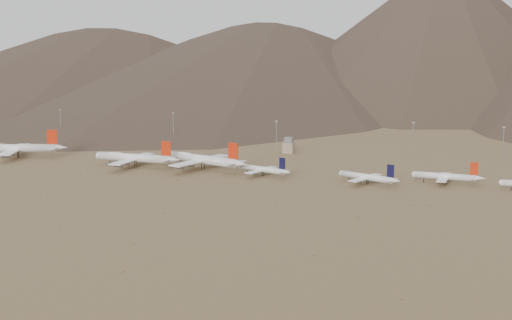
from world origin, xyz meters
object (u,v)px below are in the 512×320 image
(control_tower, at_px, (289,146))
(narrowbody_b, at_px, (368,177))
(widebody_west, at_px, (16,148))
(widebody_centre, at_px, (134,158))
(widebody_east, at_px, (202,159))
(narrowbody_a, at_px, (263,169))

(control_tower, bearing_deg, narrowbody_b, -51.42)
(widebody_west, bearing_deg, narrowbody_b, -23.51)
(widebody_centre, distance_m, widebody_east, 47.99)
(widebody_west, bearing_deg, control_tower, 3.88)
(widebody_centre, height_order, narrowbody_a, widebody_centre)
(narrowbody_b, bearing_deg, control_tower, 150.21)
(widebody_centre, xyz_separation_m, control_tower, (83.79, 90.43, -1.25))
(widebody_centre, relative_size, narrowbody_b, 1.60)
(widebody_centre, distance_m, narrowbody_b, 161.35)
(widebody_centre, bearing_deg, widebody_east, 7.81)
(widebody_west, xyz_separation_m, narrowbody_a, (193.47, -8.26, -2.76))
(widebody_east, bearing_deg, widebody_centre, -155.35)
(widebody_centre, xyz_separation_m, narrowbody_b, (161.20, -6.59, -2.02))
(widebody_east, distance_m, narrowbody_a, 46.41)
(widebody_east, bearing_deg, control_tower, 84.20)
(narrowbody_b, distance_m, control_tower, 124.12)
(widebody_west, relative_size, narrowbody_a, 1.68)
(widebody_east, distance_m, narrowbody_b, 114.32)
(widebody_west, xyz_separation_m, control_tower, (183.98, 83.91, -1.78))
(widebody_east, relative_size, control_tower, 5.58)
(narrowbody_a, distance_m, narrowbody_b, 68.10)
(widebody_east, xyz_separation_m, narrowbody_b, (113.60, -12.64, -2.54))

